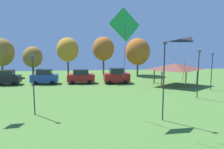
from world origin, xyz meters
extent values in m
cube|color=green|center=(0.82, 24.57, 8.69)|extent=(3.04, 1.20, 3.18)
cylinder|color=purple|center=(0.82, 24.55, 8.69)|extent=(0.17, 0.90, 2.83)
cylinder|color=purple|center=(0.82, 24.57, 5.40)|extent=(0.13, 0.51, 3.26)
pyramid|color=black|center=(5.26, 20.19, 6.86)|extent=(1.99, 2.29, 0.43)
cylinder|color=orange|center=(4.68, 19.91, 4.93)|extent=(0.31, 0.18, 1.91)
cube|color=black|center=(-15.96, 42.57, 0.93)|extent=(4.40, 1.96, 1.23)
cube|color=#1E232D|center=(-15.96, 42.57, 1.97)|extent=(2.44, 1.76, 0.86)
cylinder|color=black|center=(-14.59, 41.68, 0.32)|extent=(0.65, 0.24, 0.64)
cylinder|color=black|center=(-14.63, 43.53, 0.32)|extent=(0.65, 0.24, 0.64)
cylinder|color=black|center=(-17.33, 43.46, 0.32)|extent=(0.65, 0.24, 0.64)
cube|color=#234299|center=(-9.90, 42.77, 0.95)|extent=(4.43, 1.86, 1.26)
cube|color=#1E232D|center=(-9.90, 42.77, 2.03)|extent=(2.44, 1.70, 0.88)
cylinder|color=black|center=(-8.54, 41.84, 0.32)|extent=(0.64, 0.22, 0.64)
cylinder|color=black|center=(-8.53, 43.67, 0.32)|extent=(0.64, 0.22, 0.64)
cylinder|color=black|center=(-11.28, 41.86, 0.32)|extent=(0.64, 0.22, 0.64)
cylinder|color=black|center=(-11.27, 43.69, 0.32)|extent=(0.64, 0.22, 0.64)
cube|color=maroon|center=(-3.85, 42.69, 0.92)|extent=(4.66, 1.99, 1.21)
cube|color=#1E232D|center=(-3.85, 42.69, 1.95)|extent=(2.59, 1.75, 0.85)
cylinder|color=black|center=(-2.39, 41.86, 0.32)|extent=(0.65, 0.25, 0.64)
cylinder|color=black|center=(-2.47, 43.65, 0.32)|extent=(0.65, 0.25, 0.64)
cylinder|color=black|center=(-5.23, 41.74, 0.32)|extent=(0.65, 0.25, 0.64)
cylinder|color=black|center=(-5.31, 43.52, 0.32)|extent=(0.65, 0.25, 0.64)
cube|color=maroon|center=(2.20, 42.14, 1.00)|extent=(4.46, 2.17, 1.35)
cube|color=#1E232D|center=(2.20, 42.14, 2.14)|extent=(2.50, 1.88, 0.95)
cylinder|color=black|center=(3.61, 41.31, 0.32)|extent=(0.65, 0.27, 0.64)
cylinder|color=black|center=(3.47, 43.16, 0.32)|extent=(0.65, 0.27, 0.64)
cylinder|color=black|center=(0.93, 41.11, 0.32)|extent=(0.65, 0.27, 0.64)
cylinder|color=black|center=(0.79, 42.97, 0.32)|extent=(0.65, 0.27, 0.64)
cylinder|color=brown|center=(8.48, 37.18, 1.30)|extent=(0.20, 0.20, 2.60)
cylinder|color=brown|center=(14.07, 37.18, 1.30)|extent=(0.20, 0.20, 2.60)
cylinder|color=brown|center=(8.48, 41.37, 1.30)|extent=(0.20, 0.20, 2.60)
cylinder|color=brown|center=(14.07, 41.37, 1.30)|extent=(0.20, 0.20, 2.60)
pyramid|color=brown|center=(11.28, 39.28, 3.10)|extent=(7.23, 5.43, 1.00)
cylinder|color=#2D2D33|center=(-7.86, 25.96, 2.79)|extent=(0.12, 0.12, 5.57)
cube|color=#4C4C51|center=(-7.86, 25.96, 5.69)|extent=(0.36, 0.20, 0.24)
cylinder|color=#2D2D33|center=(15.30, 35.30, 2.59)|extent=(0.12, 0.12, 5.17)
cube|color=#4C4C51|center=(15.30, 35.30, 5.29)|extent=(0.36, 0.20, 0.24)
cylinder|color=#2D2D33|center=(11.06, 30.73, 2.89)|extent=(0.12, 0.12, 5.79)
cube|color=#4C4C51|center=(11.06, 30.73, 5.91)|extent=(0.36, 0.20, 0.24)
cylinder|color=#2D2D33|center=(4.18, 23.09, 3.45)|extent=(0.12, 0.12, 6.90)
cube|color=#4C4C51|center=(4.18, 23.09, 7.02)|extent=(0.36, 0.20, 0.24)
cylinder|color=brown|center=(-19.59, 51.37, 1.51)|extent=(0.36, 0.36, 3.02)
ellipsoid|color=olive|center=(-19.59, 51.37, 4.89)|extent=(4.99, 4.99, 5.49)
cylinder|color=brown|center=(-13.32, 50.04, 1.31)|extent=(0.36, 0.36, 2.61)
ellipsoid|color=olive|center=(-13.32, 50.04, 4.01)|extent=(3.73, 3.73, 4.10)
cylinder|color=brown|center=(-6.68, 51.20, 1.85)|extent=(0.36, 0.36, 3.71)
ellipsoid|color=gold|center=(-6.68, 51.20, 5.35)|extent=(4.39, 4.39, 4.83)
cylinder|color=brown|center=(0.54, 51.40, 1.92)|extent=(0.36, 0.36, 3.83)
ellipsoid|color=#BC6623|center=(0.54, 51.40, 5.50)|extent=(4.44, 4.44, 4.89)
cylinder|color=brown|center=(7.66, 51.19, 1.49)|extent=(0.36, 0.36, 2.98)
ellipsoid|color=#BC6623|center=(7.66, 51.19, 4.88)|extent=(5.07, 5.07, 5.58)
camera|label=1|loc=(-2.49, 2.75, 7.28)|focal=38.00mm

